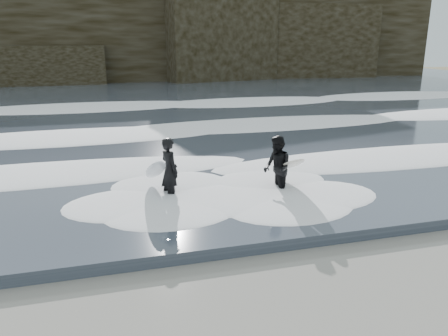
{
  "coord_description": "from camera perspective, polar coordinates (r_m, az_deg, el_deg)",
  "views": [
    {
      "loc": [
        -3.44,
        -5.16,
        4.57
      ],
      "look_at": [
        -0.23,
        6.51,
        1.0
      ],
      "focal_mm": 35.0,
      "sensor_mm": 36.0,
      "label": 1
    }
  ],
  "objects": [
    {
      "name": "surfer_left",
      "position": [
        12.56,
        -7.38,
        -0.34
      ],
      "size": [
        1.04,
        1.81,
        1.93
      ],
      "color": "black",
      "rests_on": "ground"
    },
    {
      "name": "headland",
      "position": [
        51.27,
        -12.07,
        16.57
      ],
      "size": [
        70.0,
        9.0,
        10.0
      ],
      "primitive_type": "cube",
      "color": "black",
      "rests_on": "ground"
    },
    {
      "name": "foam_near",
      "position": [
        15.15,
        -1.68,
        0.45
      ],
      "size": [
        60.0,
        3.2,
        0.2
      ],
      "primitive_type": "ellipsoid",
      "color": "white",
      "rests_on": "sea"
    },
    {
      "name": "surfer_right",
      "position": [
        12.9,
        7.08,
        0.03
      ],
      "size": [
        1.17,
        1.97,
        1.9
      ],
      "color": "black",
      "rests_on": "ground"
    },
    {
      "name": "foam_far",
      "position": [
        30.63,
        -8.92,
        8.51
      ],
      "size": [
        60.0,
        4.8,
        0.3
      ],
      "primitive_type": "ellipsoid",
      "color": "white",
      "rests_on": "sea"
    },
    {
      "name": "foam_mid",
      "position": [
        21.83,
        -6.08,
        5.39
      ],
      "size": [
        60.0,
        4.0,
        0.24
      ],
      "primitive_type": "ellipsoid",
      "color": "white",
      "rests_on": "sea"
    },
    {
      "name": "sea",
      "position": [
        34.61,
        -9.69,
        8.87
      ],
      "size": [
        90.0,
        52.0,
        0.3
      ],
      "primitive_type": "cube",
      "color": "#343B47",
      "rests_on": "ground"
    }
  ]
}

